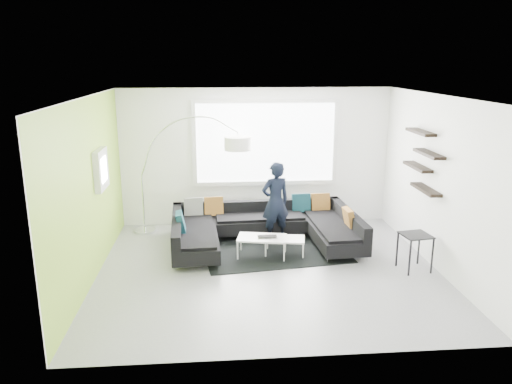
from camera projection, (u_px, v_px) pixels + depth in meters
ground at (268, 270)px, 8.17m from camera, size 5.50×5.50×0.00m
room_shell at (270, 159)px, 7.91m from camera, size 5.54×5.04×2.82m
sectional_sofa at (265, 230)px, 9.12m from camera, size 3.44×2.24×0.72m
rug at (273, 249)px, 9.04m from camera, size 2.72×2.13×0.01m
coffee_table at (273, 246)px, 8.74m from camera, size 1.18×0.82×0.35m
arc_lamp at (142, 175)px, 9.67m from camera, size 2.37×1.54×2.33m
side_table at (414, 252)px, 8.10m from camera, size 0.51×0.51×0.61m
person at (275, 202)px, 9.32m from camera, size 0.77×0.69×1.52m
laptop at (267, 238)px, 8.58m from camera, size 0.34×0.23×0.03m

